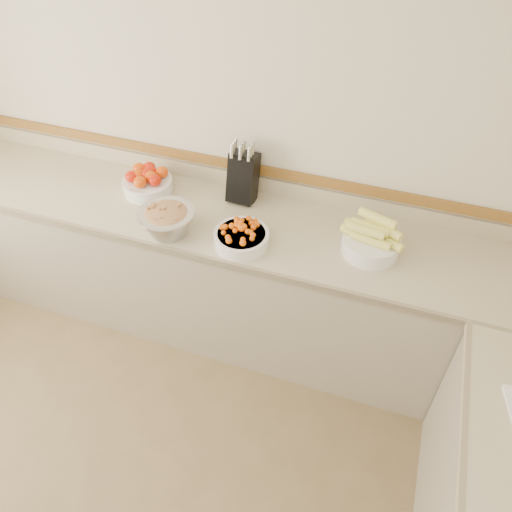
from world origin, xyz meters
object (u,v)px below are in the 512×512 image
(knife_block, at_px, (243,176))
(cherry_tomato_bowl, at_px, (242,236))
(rhubarb_bowl, at_px, (167,220))
(corn_bowl, at_px, (371,240))
(tomato_bowl, at_px, (147,181))

(knife_block, height_order, cherry_tomato_bowl, knife_block)
(knife_block, bearing_deg, rhubarb_bowl, -122.53)
(cherry_tomato_bowl, height_order, rhubarb_bowl, rhubarb_bowl)
(cherry_tomato_bowl, xyz_separation_m, corn_bowl, (0.64, 0.16, 0.02))
(knife_block, xyz_separation_m, cherry_tomato_bowl, (0.13, -0.38, -0.10))
(cherry_tomato_bowl, relative_size, rhubarb_bowl, 0.96)
(cherry_tomato_bowl, bearing_deg, tomato_bowl, 158.85)
(corn_bowl, height_order, rhubarb_bowl, corn_bowl)
(tomato_bowl, distance_m, rhubarb_bowl, 0.42)
(tomato_bowl, relative_size, corn_bowl, 0.89)
(tomato_bowl, height_order, corn_bowl, corn_bowl)
(cherry_tomato_bowl, bearing_deg, rhubarb_bowl, -173.74)
(rhubarb_bowl, bearing_deg, tomato_bowl, 132.70)
(knife_block, distance_m, rhubarb_bowl, 0.51)
(corn_bowl, bearing_deg, knife_block, 164.19)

